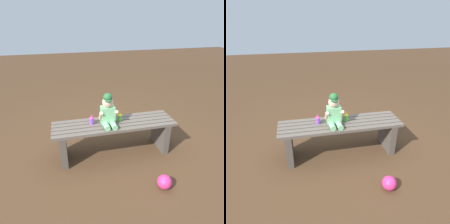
# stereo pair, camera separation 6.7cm
# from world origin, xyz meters

# --- Properties ---
(ground_plane) EXTENTS (16.00, 16.00, 0.00)m
(ground_plane) POSITION_xyz_m (0.00, 0.00, 0.00)
(ground_plane) COLOR #4C331E
(park_bench) EXTENTS (1.56, 0.42, 0.45)m
(park_bench) POSITION_xyz_m (0.00, -0.00, 0.30)
(park_bench) COLOR #60564C
(park_bench) RESTS_ON ground_plane
(child_figure) EXTENTS (0.23, 0.27, 0.40)m
(child_figure) POSITION_xyz_m (-0.08, -0.01, 0.63)
(child_figure) COLOR #7FCC8C
(child_figure) RESTS_ON park_bench
(sippy_cup_left) EXTENTS (0.06, 0.06, 0.12)m
(sippy_cup_left) POSITION_xyz_m (-0.28, 0.04, 0.51)
(sippy_cup_left) COLOR #8C4CCC
(sippy_cup_left) RESTS_ON park_bench
(sippy_cup_right) EXTENTS (0.06, 0.06, 0.12)m
(sippy_cup_right) POSITION_xyz_m (0.09, 0.04, 0.51)
(sippy_cup_right) COLOR #66CC4C
(sippy_cup_right) RESTS_ON park_bench
(toy_ball) EXTENTS (0.16, 0.16, 0.16)m
(toy_ball) POSITION_xyz_m (0.37, -0.75, 0.08)
(toy_ball) COLOR #E5337F
(toy_ball) RESTS_ON ground_plane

